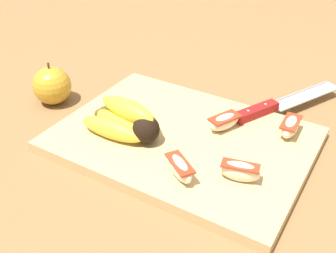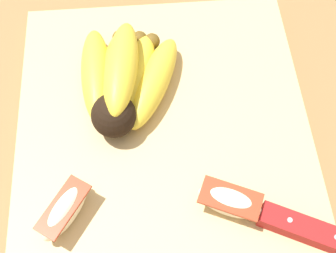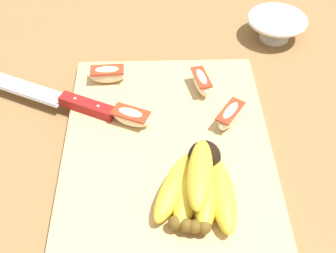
% 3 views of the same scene
% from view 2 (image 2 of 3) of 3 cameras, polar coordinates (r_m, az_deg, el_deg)
% --- Properties ---
extents(ground_plane, '(6.00, 6.00, 0.00)m').
position_cam_2_polar(ground_plane, '(0.49, 2.04, -6.72)').
color(ground_plane, olive).
extents(cutting_board, '(0.45, 0.32, 0.02)m').
position_cam_2_polar(cutting_board, '(0.48, -0.20, -4.86)').
color(cutting_board, tan).
rests_on(cutting_board, ground_plane).
extents(banana_bunch, '(0.15, 0.13, 0.07)m').
position_cam_2_polar(banana_bunch, '(0.50, -5.78, 5.99)').
color(banana_bunch, black).
rests_on(banana_bunch, cutting_board).
extents(apple_wedge_middle, '(0.07, 0.06, 0.03)m').
position_cam_2_polar(apple_wedge_middle, '(0.45, -13.10, -10.45)').
color(apple_wedge_middle, '#F4E5C1').
rests_on(apple_wedge_middle, cutting_board).
extents(apple_wedge_extra, '(0.05, 0.07, 0.03)m').
position_cam_2_polar(apple_wedge_extra, '(0.44, 7.93, -9.49)').
color(apple_wedge_extra, '#F4E5C1').
rests_on(apple_wedge_extra, cutting_board).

